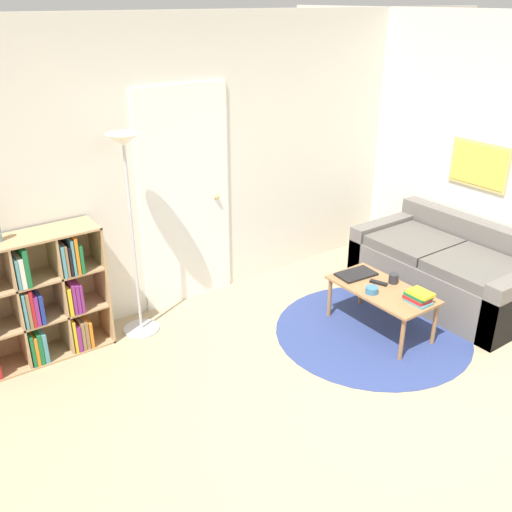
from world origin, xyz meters
name	(u,v)px	position (x,y,z in m)	size (l,w,h in m)	color
ground_plane	(385,435)	(0.00, 0.00, 0.00)	(14.00, 14.00, 0.00)	tan
wall_back	(191,167)	(0.00, 2.50, 1.29)	(7.77, 0.11, 2.60)	silver
wall_right	(475,155)	(2.41, 1.24, 1.30)	(0.08, 5.48, 2.60)	silver
rug	(372,331)	(0.88, 0.97, 0.00)	(1.70, 1.70, 0.01)	navy
bookshelf	(36,301)	(-1.57, 2.29, 0.51)	(1.05, 0.34, 1.06)	tan
floor_lamp	(127,183)	(-0.76, 2.19, 1.35)	(0.32, 0.32, 1.75)	#B7B7BC
couch	(449,271)	(1.96, 1.02, 0.28)	(0.93, 1.71, 0.72)	#66605B
coffee_table	(382,293)	(0.96, 0.97, 0.36)	(0.48, 0.94, 0.41)	#996B42
laptop	(356,274)	(0.96, 1.29, 0.42)	(0.36, 0.24, 0.02)	black
bowl	(372,290)	(0.82, 0.97, 0.44)	(0.11, 0.11, 0.05)	teal
book_stack_on_table	(419,297)	(1.02, 0.63, 0.46)	(0.16, 0.21, 0.10)	teal
cup	(393,279)	(1.12, 0.99, 0.45)	(0.08, 0.08, 0.08)	#28282D
remote	(379,283)	(1.00, 1.05, 0.42)	(0.10, 0.16, 0.02)	black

